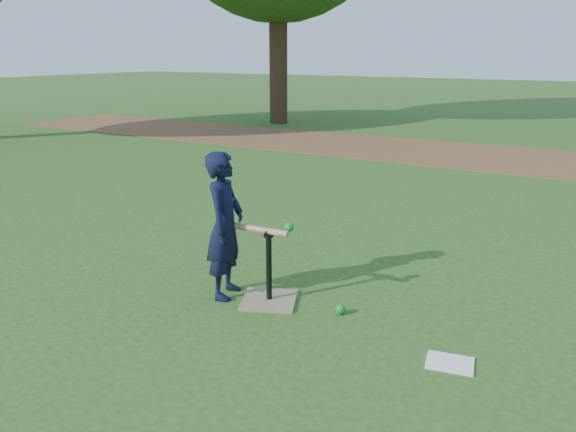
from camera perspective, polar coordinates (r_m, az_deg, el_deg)
The scene contains 7 objects.
ground at distance 4.84m, azimuth -2.61°, elevation -7.54°, with size 80.00×80.00×0.00m, color #285116.
dirt_strip at distance 11.62m, azimuth 18.22°, elevation 5.88°, with size 24.00×3.00×0.01m, color brown.
child at distance 4.57m, azimuth -6.42°, elevation -0.98°, with size 0.44×0.29×1.21m, color black.
wiffle_ball_ground at distance 4.43m, azimuth 5.36°, elevation -9.41°, with size 0.08×0.08×0.08m, color #0D9923.
clipboard at distance 3.93m, azimuth 16.13°, elevation -14.15°, with size 0.30×0.23×0.01m, color white.
batting_tee at distance 4.59m, azimuth -1.93°, elevation -7.39°, with size 0.57×0.57×0.61m.
swing_action at distance 4.46m, azimuth -3.07°, elevation -1.23°, with size 0.64×0.19×0.11m.
Camera 1 is at (2.45, -3.69, 1.96)m, focal length 35.00 mm.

